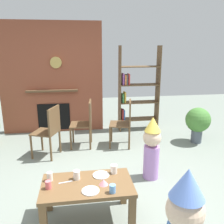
# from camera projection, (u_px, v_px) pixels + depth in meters

# --- Properties ---
(ground_plane) EXTENTS (12.00, 12.00, 0.00)m
(ground_plane) POSITION_uv_depth(u_px,v_px,m) (105.00, 192.00, 3.22)
(ground_plane) COLOR gray
(brick_fireplace_feature) EXTENTS (2.20, 0.28, 2.40)m
(brick_fireplace_feature) POSITION_uv_depth(u_px,v_px,m) (52.00, 79.00, 5.26)
(brick_fireplace_feature) COLOR brown
(brick_fireplace_feature) RESTS_ON ground_plane
(bookshelf) EXTENTS (0.90, 0.28, 1.90)m
(bookshelf) POSITION_uv_depth(u_px,v_px,m) (136.00, 91.00, 5.40)
(bookshelf) COLOR brown
(bookshelf) RESTS_ON ground_plane
(coffee_table) EXTENTS (0.99, 0.56, 0.45)m
(coffee_table) POSITION_uv_depth(u_px,v_px,m) (87.00, 190.00, 2.61)
(coffee_table) COLOR brown
(coffee_table) RESTS_ON ground_plane
(paper_cup_near_left) EXTENTS (0.06, 0.06, 0.09)m
(paper_cup_near_left) POSITION_uv_depth(u_px,v_px,m) (113.00, 189.00, 2.42)
(paper_cup_near_left) COLOR #669EE0
(paper_cup_near_left) RESTS_ON coffee_table
(paper_cup_near_right) EXTENTS (0.08, 0.08, 0.10)m
(paper_cup_near_right) POSITION_uv_depth(u_px,v_px,m) (77.00, 175.00, 2.67)
(paper_cup_near_right) COLOR silver
(paper_cup_near_right) RESTS_ON coffee_table
(paper_cup_center) EXTENTS (0.06, 0.06, 0.10)m
(paper_cup_center) POSITION_uv_depth(u_px,v_px,m) (50.00, 177.00, 2.64)
(paper_cup_center) COLOR silver
(paper_cup_center) RESTS_ON coffee_table
(paper_cup_far_left) EXTENTS (0.06, 0.06, 0.09)m
(paper_cup_far_left) POSITION_uv_depth(u_px,v_px,m) (48.00, 185.00, 2.49)
(paper_cup_far_left) COLOR #E5666B
(paper_cup_far_left) RESTS_ON coffee_table
(paper_cup_far_right) EXTENTS (0.08, 0.08, 0.10)m
(paper_cup_far_right) POSITION_uv_depth(u_px,v_px,m) (114.00, 169.00, 2.79)
(paper_cup_far_right) COLOR silver
(paper_cup_far_right) RESTS_ON coffee_table
(paper_plate_front) EXTENTS (0.18, 0.18, 0.01)m
(paper_plate_front) POSITION_uv_depth(u_px,v_px,m) (91.00, 191.00, 2.45)
(paper_plate_front) COLOR white
(paper_plate_front) RESTS_ON coffee_table
(paper_plate_rear) EXTENTS (0.19, 0.19, 0.01)m
(paper_plate_rear) POSITION_uv_depth(u_px,v_px,m) (101.00, 175.00, 2.75)
(paper_plate_rear) COLOR white
(paper_plate_rear) RESTS_ON coffee_table
(birthday_cake_slice) EXTENTS (0.10, 0.10, 0.06)m
(birthday_cake_slice) POSITION_uv_depth(u_px,v_px,m) (104.00, 182.00, 2.57)
(birthday_cake_slice) COLOR pink
(birthday_cake_slice) RESTS_ON coffee_table
(table_fork) EXTENTS (0.15, 0.04, 0.01)m
(table_fork) POSITION_uv_depth(u_px,v_px,m) (66.00, 182.00, 2.61)
(table_fork) COLOR silver
(table_fork) RESTS_ON coffee_table
(child_in_pink) EXTENTS (0.26, 0.26, 0.94)m
(child_in_pink) POSITION_uv_depth(u_px,v_px,m) (152.00, 146.00, 3.45)
(child_in_pink) COLOR #B27FCC
(child_in_pink) RESTS_ON ground_plane
(dining_chair_left) EXTENTS (0.52, 0.52, 0.90)m
(dining_chair_left) POSITION_uv_depth(u_px,v_px,m) (50.00, 129.00, 4.13)
(dining_chair_left) COLOR brown
(dining_chair_left) RESTS_ON ground_plane
(dining_chair_middle) EXTENTS (0.44, 0.44, 0.90)m
(dining_chair_middle) POSITION_uv_depth(u_px,v_px,m) (86.00, 121.00, 4.57)
(dining_chair_middle) COLOR brown
(dining_chair_middle) RESTS_ON ground_plane
(dining_chair_right) EXTENTS (0.48, 0.48, 0.90)m
(dining_chair_right) POSITION_uv_depth(u_px,v_px,m) (125.00, 121.00, 4.58)
(dining_chair_right) COLOR brown
(dining_chair_right) RESTS_ON ground_plane
(potted_plant_tall) EXTENTS (0.49, 0.49, 0.72)m
(potted_plant_tall) POSITION_uv_depth(u_px,v_px,m) (198.00, 121.00, 4.76)
(potted_plant_tall) COLOR #4C5660
(potted_plant_tall) RESTS_ON ground_plane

